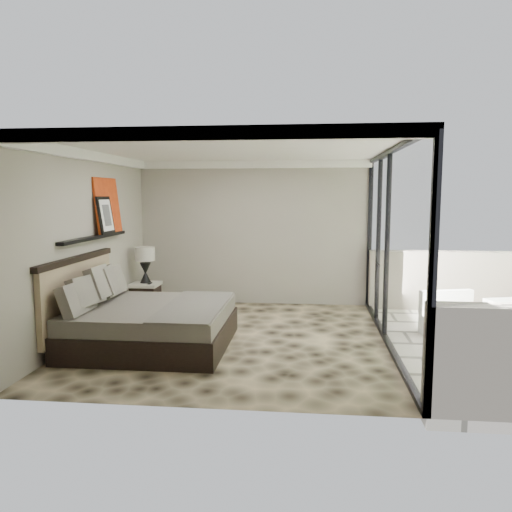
# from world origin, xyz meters

# --- Properties ---
(floor) EXTENTS (5.00, 5.00, 0.00)m
(floor) POSITION_xyz_m (0.00, 0.00, 0.00)
(floor) COLOR black
(floor) RESTS_ON ground
(ceiling) EXTENTS (4.50, 5.00, 0.02)m
(ceiling) POSITION_xyz_m (0.00, 0.00, 2.79)
(ceiling) COLOR silver
(ceiling) RESTS_ON back_wall
(back_wall) EXTENTS (4.50, 0.02, 2.80)m
(back_wall) POSITION_xyz_m (0.00, 2.49, 1.40)
(back_wall) COLOR gray
(back_wall) RESTS_ON floor
(left_wall) EXTENTS (0.02, 5.00, 2.80)m
(left_wall) POSITION_xyz_m (-2.24, 0.00, 1.40)
(left_wall) COLOR gray
(left_wall) RESTS_ON floor
(glass_wall) EXTENTS (0.08, 5.00, 2.80)m
(glass_wall) POSITION_xyz_m (2.25, 0.00, 1.40)
(glass_wall) COLOR white
(glass_wall) RESTS_ON floor
(terrace_slab) EXTENTS (3.00, 5.00, 0.12)m
(terrace_slab) POSITION_xyz_m (3.75, 0.00, -0.06)
(terrace_slab) COLOR #B9B29E
(terrace_slab) RESTS_ON ground
(picture_ledge) EXTENTS (0.12, 2.20, 0.05)m
(picture_ledge) POSITION_xyz_m (-2.18, 0.10, 1.50)
(picture_ledge) COLOR black
(picture_ledge) RESTS_ON left_wall
(bed) EXTENTS (2.21, 2.13, 1.22)m
(bed) POSITION_xyz_m (-1.22, -0.50, 0.36)
(bed) COLOR black
(bed) RESTS_ON floor
(nightstand) EXTENTS (0.52, 0.52, 0.51)m
(nightstand) POSITION_xyz_m (-1.93, 1.66, 0.26)
(nightstand) COLOR black
(nightstand) RESTS_ON floor
(table_lamp) EXTENTS (0.36, 0.36, 0.67)m
(table_lamp) POSITION_xyz_m (-1.93, 1.66, 0.95)
(table_lamp) COLOR black
(table_lamp) RESTS_ON nightstand
(abstract_canvas) EXTENTS (0.13, 0.90, 0.90)m
(abstract_canvas) POSITION_xyz_m (-2.19, 0.66, 1.97)
(abstract_canvas) COLOR #A2400D
(abstract_canvas) RESTS_ON picture_ledge
(framed_print) EXTENTS (0.11, 0.50, 0.60)m
(framed_print) POSITION_xyz_m (-2.14, 0.43, 1.82)
(framed_print) COLOR black
(framed_print) RESTS_ON picture_ledge
(ottoman) EXTENTS (0.64, 0.64, 0.52)m
(ottoman) POSITION_xyz_m (4.17, 0.67, 0.26)
(ottoman) COLOR silver
(ottoman) RESTS_ON terrace_slab
(lounger) EXTENTS (1.27, 1.88, 0.67)m
(lounger) POSITION_xyz_m (3.43, -0.03, 0.21)
(lounger) COLOR silver
(lounger) RESTS_ON terrace_slab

